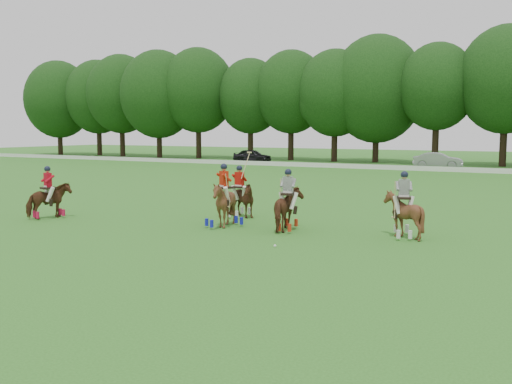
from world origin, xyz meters
The scene contains 11 objects.
ground centered at (0.00, 0.00, 0.00)m, with size 180.00×180.00×0.00m, color #2D681D.
tree_line centered at (0.26, 48.05, 8.23)m, with size 117.98×14.32×14.75m.
boundary_rail centered at (0.00, 38.00, 0.22)m, with size 120.00×0.10×0.44m, color white.
car_left centered at (-19.30, 42.50, 0.75)m, with size 1.77×4.40×1.50m, color black.
car_mid centered at (1.34, 42.50, 0.77)m, with size 1.62×4.65×1.53m, color gray.
polo_red_a centered at (-6.98, 2.15, 0.80)m, with size 1.40×1.96×2.23m.
polo_red_b centered at (-0.03, 6.29, 0.79)m, with size 1.52×1.30×2.77m.
polo_red_c centered at (0.69, 3.85, 0.91)m, with size 2.05×2.11×2.46m.
polo_stripe_a centered at (3.19, 4.32, 0.83)m, with size 1.26×2.04×2.31m.
polo_stripe_b centered at (7.31, 5.02, 0.84)m, with size 1.71×1.81×2.33m.
polo_ball centered at (4.11, 1.41, 0.04)m, with size 0.09×0.09×0.09m, color white.
Camera 1 is at (12.15, -14.72, 3.78)m, focal length 40.00 mm.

